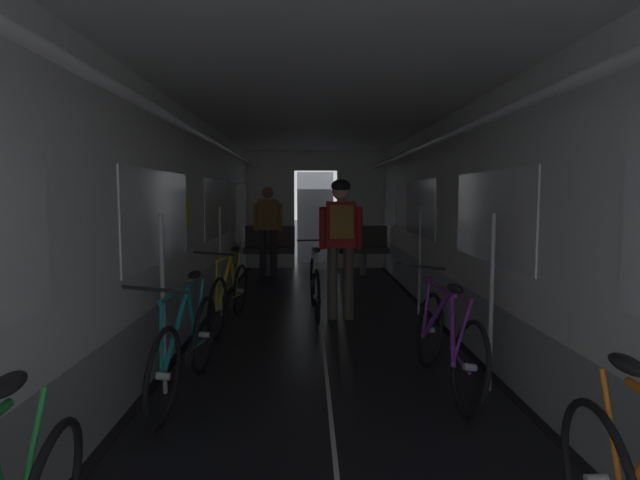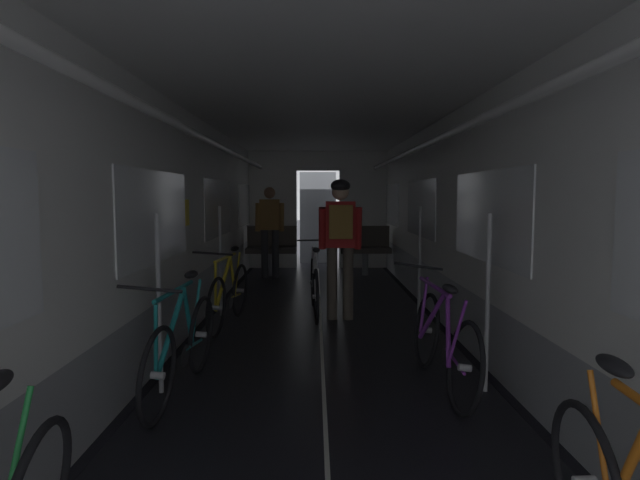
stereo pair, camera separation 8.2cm
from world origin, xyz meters
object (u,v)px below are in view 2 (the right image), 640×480
Objects in this scene: bicycle_white_in_aisle at (315,285)px; person_standing_near_bench at (270,226)px; bench_seat_far_left at (272,246)px; bicycle_purple at (443,341)px; person_cyclist_aisle at (340,233)px; bench_seat_far_right at (365,245)px; bicycle_teal at (182,346)px; bicycle_yellow at (229,294)px.

person_standing_near_bench is (-0.83, 2.98, 0.59)m from bicycle_white_in_aisle.
bicycle_purple reaches higher than bench_seat_far_left.
person_cyclist_aisle reaches higher than bicycle_white_in_aisle.
person_cyclist_aisle is at bearing -70.59° from person_standing_near_bench.
person_cyclist_aisle is 1.02× the size of bicycle_white_in_aisle.
bench_seat_far_right is 0.58× the size of person_standing_near_bench.
person_cyclist_aisle is at bearing -72.44° from bench_seat_far_left.
bench_seat_far_left is 3.46m from bicycle_white_in_aisle.
person_cyclist_aisle reaches higher than bicycle_teal.
bench_seat_far_left is at bearing 107.56° from person_cyclist_aisle.
bicycle_white_in_aisle is (1.00, 0.59, 0.00)m from bicycle_yellow.
bicycle_white_in_aisle is (1.02, 2.66, 0.00)m from bicycle_teal.
bicycle_teal is at bearing -91.94° from person_standing_near_bench.
bicycle_purple is 2.73m from bicycle_white_in_aisle.
bicycle_yellow is 3.62m from person_standing_near_bench.
bicycle_yellow is at bearing -116.57° from bench_seat_far_right.
bicycle_white_in_aisle is (-0.97, -3.35, -0.18)m from bench_seat_far_right.
person_cyclist_aisle is 1.03× the size of person_standing_near_bench.
bench_seat_far_right is at bearing 71.71° from bicycle_teal.
bench_seat_far_left is 0.55m from person_standing_near_bench.
bicycle_teal is (-0.19, -6.01, -0.18)m from bench_seat_far_left.
bicycle_yellow is 0.98× the size of person_cyclist_aisle.
bicycle_purple reaches higher than bicycle_yellow.
bicycle_yellow is at bearing 136.04° from bicycle_purple.
bench_seat_far_right is 3.71m from person_cyclist_aisle.
bicycle_purple is at bearing 3.48° from bicycle_teal.
bicycle_teal is 1.00× the size of bicycle_white_in_aisle.
bicycle_purple is 2.48m from person_cyclist_aisle.
person_standing_near_bench reaches higher than bicycle_teal.
person_cyclist_aisle is at bearing 60.88° from bicycle_teal.
person_cyclist_aisle is (-0.71, 2.27, 0.69)m from bicycle_purple.
bicycle_teal is 1.00× the size of bicycle_yellow.
bicycle_teal is at bearing -90.50° from bicycle_yellow.
bicycle_purple reaches higher than bicycle_white_in_aisle.
person_standing_near_bench reaches higher than bench_seat_far_right.
person_cyclist_aisle is 0.80m from bicycle_white_in_aisle.
bicycle_purple reaches higher than bicycle_teal.
bench_seat_far_left is at bearing 87.53° from bicycle_yellow.
bench_seat_far_right is at bearing 79.75° from person_cyclist_aisle.
bench_seat_far_left is at bearing 90.41° from person_standing_near_bench.
bench_seat_far_right is 0.58× the size of bicycle_purple.
bicycle_yellow is 1.52m from person_cyclist_aisle.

